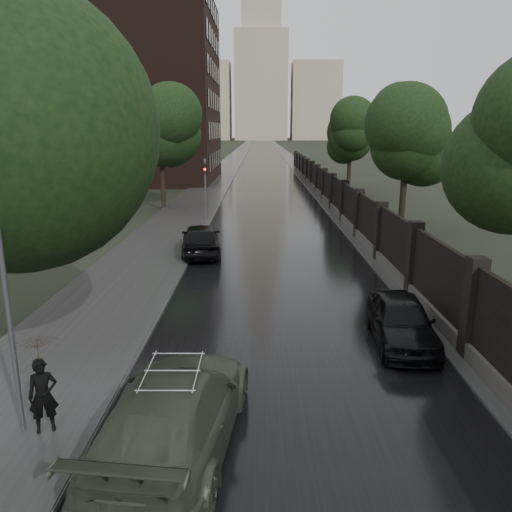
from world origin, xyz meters
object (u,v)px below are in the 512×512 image
object	(u,v)px
tree_right_b	(407,145)
car_right_near	(401,320)
tree_right_c	(350,139)
traffic_light	(205,184)
lamp_post	(8,306)
tree_left_far	(161,137)
volga_sedan	(174,412)
pedestrian_umbrella	(39,357)
hatchback_left	(201,239)

from	to	relation	value
tree_right_b	car_right_near	world-z (taller)	tree_right_b
tree_right_c	traffic_light	world-z (taller)	tree_right_c
lamp_post	tree_left_far	bearing A→B (deg)	95.21
tree_right_c	car_right_near	xyz separation A→B (m)	(-4.42, -34.08, -4.28)
volga_sedan	pedestrian_umbrella	world-z (taller)	pedestrian_umbrella
volga_sedan	hatchback_left	distance (m)	14.95
car_right_near	lamp_post	bearing A→B (deg)	-148.80
traffic_light	hatchback_left	distance (m)	9.18
tree_right_b	tree_right_c	size ratio (longest dim) A/B	1.00
hatchback_left	pedestrian_umbrella	size ratio (longest dim) A/B	1.95
pedestrian_umbrella	tree_right_b	bearing A→B (deg)	36.18
traffic_light	car_right_near	world-z (taller)	traffic_light
lamp_post	hatchback_left	world-z (taller)	lamp_post
tree_right_b	car_right_near	xyz separation A→B (m)	(-4.42, -16.08, -4.28)
hatchback_left	pedestrian_umbrella	distance (m)	14.62
car_right_near	pedestrian_umbrella	bearing A→B (deg)	-147.17
tree_right_c	pedestrian_umbrella	bearing A→B (deg)	-107.86
tree_left_far	car_right_near	world-z (taller)	tree_left_far
tree_right_b	traffic_light	size ratio (longest dim) A/B	1.75
tree_right_c	hatchback_left	distance (m)	26.78
volga_sedan	traffic_light	bearing A→B (deg)	-78.83
tree_right_b	lamp_post	bearing A→B (deg)	-122.18
tree_right_b	pedestrian_umbrella	distance (m)	24.23
car_right_near	volga_sedan	bearing A→B (deg)	-134.82
tree_left_far	lamp_post	size ratio (longest dim) A/B	1.45
car_right_near	pedestrian_umbrella	world-z (taller)	pedestrian_umbrella
tree_right_b	lamp_post	distance (m)	24.33
tree_right_c	traffic_light	distance (m)	19.26
tree_right_c	volga_sedan	xyz separation A→B (m)	(-9.88, -38.92, -4.17)
hatchback_left	pedestrian_umbrella	world-z (taller)	pedestrian_umbrella
hatchback_left	pedestrian_umbrella	xyz separation A→B (m)	(-1.32, -14.53, 0.92)
tree_left_far	traffic_light	size ratio (longest dim) A/B	1.85
traffic_light	volga_sedan	world-z (taller)	traffic_light
tree_right_b	lamp_post	size ratio (longest dim) A/B	1.37
tree_right_b	hatchback_left	world-z (taller)	tree_right_b
tree_right_c	pedestrian_umbrella	distance (m)	40.63
car_right_near	tree_right_b	bearing A→B (deg)	78.32
traffic_light	car_right_near	distance (m)	20.53
volga_sedan	tree_right_c	bearing A→B (deg)	-97.67
lamp_post	volga_sedan	size ratio (longest dim) A/B	0.95
tree_left_far	tree_right_b	xyz separation A→B (m)	(15.50, -8.00, -0.29)
lamp_post	car_right_near	size ratio (longest dim) A/B	1.31
tree_left_far	volga_sedan	world-z (taller)	tree_left_far
tree_right_c	lamp_post	bearing A→B (deg)	-108.52
tree_right_b	tree_left_far	bearing A→B (deg)	152.70
tree_right_c	volga_sedan	distance (m)	40.37
tree_left_far	hatchback_left	distance (m)	15.35
hatchback_left	tree_right_c	bearing A→B (deg)	-121.61
tree_right_c	volga_sedan	bearing A→B (deg)	-104.25
lamp_post	traffic_light	distance (m)	23.52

